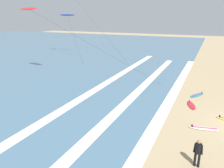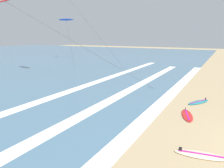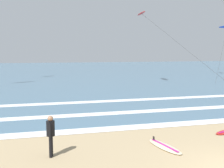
{
  "view_description": "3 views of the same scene",
  "coord_description": "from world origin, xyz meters",
  "px_view_note": "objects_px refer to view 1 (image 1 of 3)",
  "views": [
    {
      "loc": [
        -17.57,
        3.36,
        7.84
      ],
      "look_at": [
        -3.39,
        9.67,
        3.08
      ],
      "focal_mm": 36.28,
      "sensor_mm": 36.0,
      "label": 1
    },
    {
      "loc": [
        -9.8,
        2.79,
        4.73
      ],
      "look_at": [
        0.08,
        8.33,
        2.08
      ],
      "focal_mm": 32.86,
      "sensor_mm": 36.0,
      "label": 2
    },
    {
      "loc": [
        -6.6,
        -7.17,
        4.01
      ],
      "look_at": [
        -2.28,
        9.29,
        2.03
      ],
      "focal_mm": 44.85,
      "sensor_mm": 36.0,
      "label": 3
    }
  ],
  "objects_px": {
    "surfboard_right_spare": "(191,105)",
    "kite_blue_far_left": "(67,15)",
    "surfboard_near_water": "(204,128)",
    "kite_red_high_right": "(29,9)",
    "surfboard_left_pile": "(197,95)",
    "surfer_left_near": "(198,151)"
  },
  "relations": [
    {
      "from": "surfer_left_near",
      "to": "kite_red_high_right",
      "type": "bearing_deg",
      "value": 61.41
    },
    {
      "from": "surfboard_left_pile",
      "to": "kite_blue_far_left",
      "type": "height_order",
      "value": "kite_blue_far_left"
    },
    {
      "from": "surfer_left_near",
      "to": "surfboard_near_water",
      "type": "height_order",
      "value": "surfer_left_near"
    },
    {
      "from": "surfboard_near_water",
      "to": "kite_red_high_right",
      "type": "bearing_deg",
      "value": 71.89
    },
    {
      "from": "surfboard_near_water",
      "to": "kite_blue_far_left",
      "type": "height_order",
      "value": "kite_blue_far_left"
    },
    {
      "from": "surfboard_left_pile",
      "to": "kite_red_high_right",
      "type": "distance_m",
      "value": 22.46
    },
    {
      "from": "surfboard_left_pile",
      "to": "kite_red_high_right",
      "type": "height_order",
      "value": "kite_red_high_right"
    },
    {
      "from": "surfboard_near_water",
      "to": "surfboard_left_pile",
      "type": "distance_m",
      "value": 7.33
    },
    {
      "from": "surfboard_right_spare",
      "to": "surfboard_near_water",
      "type": "xyz_separation_m",
      "value": [
        -4.19,
        -1.26,
        0.0
      ]
    },
    {
      "from": "surfboard_right_spare",
      "to": "surfboard_near_water",
      "type": "bearing_deg",
      "value": -163.25
    },
    {
      "from": "surfboard_left_pile",
      "to": "surfer_left_near",
      "type": "bearing_deg",
      "value": -176.06
    },
    {
      "from": "surfboard_near_water",
      "to": "surfboard_left_pile",
      "type": "bearing_deg",
      "value": 7.76
    },
    {
      "from": "surfboard_near_water",
      "to": "kite_blue_far_left",
      "type": "xyz_separation_m",
      "value": [
        23.07,
        27.18,
        7.71
      ]
    },
    {
      "from": "surfer_left_near",
      "to": "surfboard_near_water",
      "type": "bearing_deg",
      "value": -2.07
    },
    {
      "from": "surfboard_right_spare",
      "to": "kite_blue_far_left",
      "type": "xyz_separation_m",
      "value": [
        18.88,
        25.92,
        7.71
      ]
    },
    {
      "from": "surfboard_near_water",
      "to": "kite_red_high_right",
      "type": "relative_size",
      "value": 0.12
    },
    {
      "from": "surfer_left_near",
      "to": "surfboard_right_spare",
      "type": "xyz_separation_m",
      "value": [
        8.85,
        1.09,
        -0.91
      ]
    },
    {
      "from": "surfer_left_near",
      "to": "surfboard_left_pile",
      "type": "xyz_separation_m",
      "value": [
        11.92,
        0.82,
        -0.91
      ]
    },
    {
      "from": "surfer_left_near",
      "to": "surfboard_near_water",
      "type": "distance_m",
      "value": 4.75
    },
    {
      "from": "surfboard_right_spare",
      "to": "kite_blue_far_left",
      "type": "relative_size",
      "value": 0.24
    },
    {
      "from": "surfboard_right_spare",
      "to": "surfboard_left_pile",
      "type": "distance_m",
      "value": 3.09
    },
    {
      "from": "surfboard_left_pile",
      "to": "kite_red_high_right",
      "type": "bearing_deg",
      "value": 90.36
    }
  ]
}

